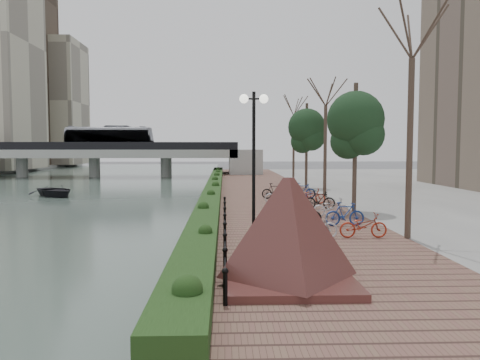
{
  "coord_description": "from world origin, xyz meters",
  "views": [
    {
      "loc": [
        1.39,
        -14.48,
        3.77
      ],
      "look_at": [
        2.24,
        10.81,
        2.0
      ],
      "focal_mm": 35.0,
      "sensor_mm": 36.0,
      "label": 1
    }
  ],
  "objects_px": {
    "lamppost": "(254,134)",
    "motorcycle": "(274,233)",
    "granite_monument": "(288,230)",
    "boat": "(55,191)",
    "pedestrian": "(283,212)"
  },
  "relations": [
    {
      "from": "granite_monument",
      "to": "boat",
      "type": "xyz_separation_m",
      "value": [
        -14.52,
        25.07,
        -1.34
      ]
    },
    {
      "from": "lamppost",
      "to": "motorcycle",
      "type": "bearing_deg",
      "value": -63.46
    },
    {
      "from": "granite_monument",
      "to": "lamppost",
      "type": "relative_size",
      "value": 0.72
    },
    {
      "from": "lamppost",
      "to": "motorcycle",
      "type": "xyz_separation_m",
      "value": [
        0.61,
        -1.21,
        -3.29
      ]
    },
    {
      "from": "granite_monument",
      "to": "pedestrian",
      "type": "height_order",
      "value": "granite_monument"
    },
    {
      "from": "pedestrian",
      "to": "boat",
      "type": "relative_size",
      "value": 0.44
    },
    {
      "from": "granite_monument",
      "to": "boat",
      "type": "bearing_deg",
      "value": 120.08
    },
    {
      "from": "lamppost",
      "to": "boat",
      "type": "height_order",
      "value": "lamppost"
    },
    {
      "from": "pedestrian",
      "to": "motorcycle",
      "type": "bearing_deg",
      "value": 89.95
    },
    {
      "from": "lamppost",
      "to": "pedestrian",
      "type": "distance_m",
      "value": 3.05
    },
    {
      "from": "motorcycle",
      "to": "pedestrian",
      "type": "height_order",
      "value": "pedestrian"
    },
    {
      "from": "granite_monument",
      "to": "motorcycle",
      "type": "xyz_separation_m",
      "value": [
        0.12,
        4.28,
        -0.85
      ]
    },
    {
      "from": "boat",
      "to": "granite_monument",
      "type": "bearing_deg",
      "value": -103.93
    },
    {
      "from": "pedestrian",
      "to": "boat",
      "type": "bearing_deg",
      "value": -35.01
    },
    {
      "from": "motorcycle",
      "to": "boat",
      "type": "bearing_deg",
      "value": 118.85
    }
  ]
}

